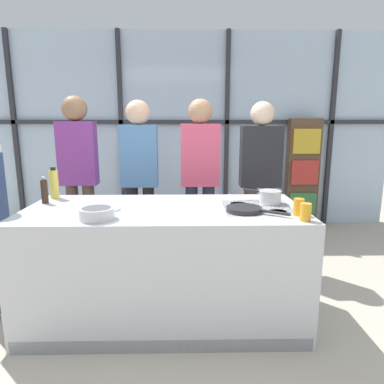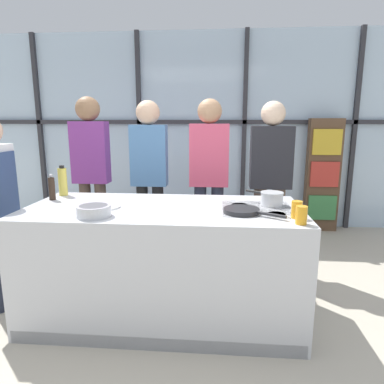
{
  "view_description": "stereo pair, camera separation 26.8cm",
  "coord_description": "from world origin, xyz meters",
  "px_view_note": "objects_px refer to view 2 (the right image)",
  "views": [
    {
      "loc": [
        0.17,
        -2.53,
        1.55
      ],
      "look_at": [
        0.21,
        0.1,
        1.01
      ],
      "focal_mm": 32.0,
      "sensor_mm": 36.0,
      "label": 1
    },
    {
      "loc": [
        0.43,
        -2.52,
        1.55
      ],
      "look_at": [
        0.21,
        0.1,
        1.01
      ],
      "focal_mm": 32.0,
      "sensor_mm": 36.0,
      "label": 2
    }
  ],
  "objects_px": {
    "white_plate": "(106,207)",
    "juice_glass_far": "(297,210)",
    "spectator_far_right": "(270,175)",
    "saucepan": "(272,198)",
    "spectator_center_right": "(209,172)",
    "pepper_grinder": "(52,188)",
    "frying_pan": "(242,211)",
    "spectator_far_left": "(91,167)",
    "oil_bottle": "(63,181)",
    "juice_glass_near": "(301,215)",
    "spectator_center_left": "(149,170)",
    "mixing_bowl": "(94,211)"
  },
  "relations": [
    {
      "from": "spectator_center_right",
      "to": "white_plate",
      "type": "bearing_deg",
      "value": 55.21
    },
    {
      "from": "juice_glass_far",
      "to": "spectator_center_left",
      "type": "bearing_deg",
      "value": 135.57
    },
    {
      "from": "spectator_far_left",
      "to": "frying_pan",
      "type": "distance_m",
      "value": 1.93
    },
    {
      "from": "white_plate",
      "to": "juice_glass_far",
      "type": "bearing_deg",
      "value": -6.87
    },
    {
      "from": "spectator_far_right",
      "to": "juice_glass_far",
      "type": "relative_size",
      "value": 14.79
    },
    {
      "from": "saucepan",
      "to": "juice_glass_near",
      "type": "xyz_separation_m",
      "value": [
        0.12,
        -0.49,
        0.0
      ]
    },
    {
      "from": "spectator_center_left",
      "to": "saucepan",
      "type": "distance_m",
      "value": 1.46
    },
    {
      "from": "spectator_center_right",
      "to": "juice_glass_far",
      "type": "height_order",
      "value": "spectator_center_right"
    },
    {
      "from": "spectator_center_right",
      "to": "pepper_grinder",
      "type": "bearing_deg",
      "value": 33.69
    },
    {
      "from": "spectator_far_right",
      "to": "pepper_grinder",
      "type": "height_order",
      "value": "spectator_far_right"
    },
    {
      "from": "spectator_center_left",
      "to": "pepper_grinder",
      "type": "distance_m",
      "value": 1.07
    },
    {
      "from": "oil_bottle",
      "to": "juice_glass_far",
      "type": "distance_m",
      "value": 1.99
    },
    {
      "from": "spectator_far_right",
      "to": "juice_glass_near",
      "type": "distance_m",
      "value": 1.39
    },
    {
      "from": "juice_glass_near",
      "to": "juice_glass_far",
      "type": "xyz_separation_m",
      "value": [
        0.0,
        0.14,
        0.0
      ]
    },
    {
      "from": "frying_pan",
      "to": "white_plate",
      "type": "height_order",
      "value": "frying_pan"
    },
    {
      "from": "pepper_grinder",
      "to": "frying_pan",
      "type": "bearing_deg",
      "value": -10.63
    },
    {
      "from": "spectator_far_right",
      "to": "juice_glass_far",
      "type": "bearing_deg",
      "value": 90.25
    },
    {
      "from": "spectator_center_left",
      "to": "pepper_grinder",
      "type": "xyz_separation_m",
      "value": [
        -0.65,
        -0.85,
        -0.03
      ]
    },
    {
      "from": "white_plate",
      "to": "juice_glass_far",
      "type": "relative_size",
      "value": 1.86
    },
    {
      "from": "spectator_far_right",
      "to": "juice_glass_near",
      "type": "relative_size",
      "value": 14.79
    },
    {
      "from": "spectator_center_right",
      "to": "white_plate",
      "type": "xyz_separation_m",
      "value": [
        -0.75,
        -1.08,
        -0.12
      ]
    },
    {
      "from": "frying_pan",
      "to": "saucepan",
      "type": "height_order",
      "value": "saucepan"
    },
    {
      "from": "frying_pan",
      "to": "saucepan",
      "type": "xyz_separation_m",
      "value": [
        0.24,
        0.26,
        0.04
      ]
    },
    {
      "from": "spectator_far_right",
      "to": "saucepan",
      "type": "relative_size",
      "value": 6.16
    },
    {
      "from": "saucepan",
      "to": "juice_glass_far",
      "type": "bearing_deg",
      "value": -71.68
    },
    {
      "from": "saucepan",
      "to": "juice_glass_near",
      "type": "relative_size",
      "value": 2.4
    },
    {
      "from": "mixing_bowl",
      "to": "spectator_far_right",
      "type": "bearing_deg",
      "value": 43.79
    },
    {
      "from": "juice_glass_far",
      "to": "frying_pan",
      "type": "bearing_deg",
      "value": 164.54
    },
    {
      "from": "frying_pan",
      "to": "pepper_grinder",
      "type": "bearing_deg",
      "value": 169.37
    },
    {
      "from": "spectator_center_right",
      "to": "frying_pan",
      "type": "bearing_deg",
      "value": 103.73
    },
    {
      "from": "spectator_far_right",
      "to": "juice_glass_near",
      "type": "height_order",
      "value": "spectator_far_right"
    },
    {
      "from": "pepper_grinder",
      "to": "oil_bottle",
      "type": "bearing_deg",
      "value": 86.88
    },
    {
      "from": "mixing_bowl",
      "to": "juice_glass_near",
      "type": "height_order",
      "value": "juice_glass_near"
    },
    {
      "from": "spectator_far_left",
      "to": "juice_glass_near",
      "type": "height_order",
      "value": "spectator_far_left"
    },
    {
      "from": "saucepan",
      "to": "oil_bottle",
      "type": "relative_size",
      "value": 1.07
    },
    {
      "from": "spectator_far_right",
      "to": "pepper_grinder",
      "type": "xyz_separation_m",
      "value": [
        -1.91,
        -0.85,
        -0.0
      ]
    },
    {
      "from": "spectator_center_right",
      "to": "white_plate",
      "type": "relative_size",
      "value": 8.06
    },
    {
      "from": "white_plate",
      "to": "pepper_grinder",
      "type": "height_order",
      "value": "pepper_grinder"
    },
    {
      "from": "white_plate",
      "to": "frying_pan",
      "type": "bearing_deg",
      "value": -3.8
    },
    {
      "from": "spectator_far_left",
      "to": "saucepan",
      "type": "bearing_deg",
      "value": 153.5
    },
    {
      "from": "oil_bottle",
      "to": "spectator_far_left",
      "type": "bearing_deg",
      "value": 89.54
    },
    {
      "from": "spectator_center_right",
      "to": "juice_glass_near",
      "type": "height_order",
      "value": "spectator_center_right"
    },
    {
      "from": "saucepan",
      "to": "spectator_far_right",
      "type": "bearing_deg",
      "value": 82.81
    },
    {
      "from": "spectator_far_left",
      "to": "oil_bottle",
      "type": "distance_m",
      "value": 0.67
    },
    {
      "from": "spectator_far_right",
      "to": "juice_glass_far",
      "type": "height_order",
      "value": "spectator_far_right"
    },
    {
      "from": "oil_bottle",
      "to": "juice_glass_near",
      "type": "height_order",
      "value": "oil_bottle"
    },
    {
      "from": "pepper_grinder",
      "to": "juice_glass_near",
      "type": "bearing_deg",
      "value": -15.5
    },
    {
      "from": "spectator_center_left",
      "to": "juice_glass_near",
      "type": "distance_m",
      "value": 1.88
    },
    {
      "from": "spectator_far_right",
      "to": "oil_bottle",
      "type": "height_order",
      "value": "spectator_far_right"
    },
    {
      "from": "spectator_center_right",
      "to": "juice_glass_far",
      "type": "bearing_deg",
      "value": 117.12
    }
  ]
}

